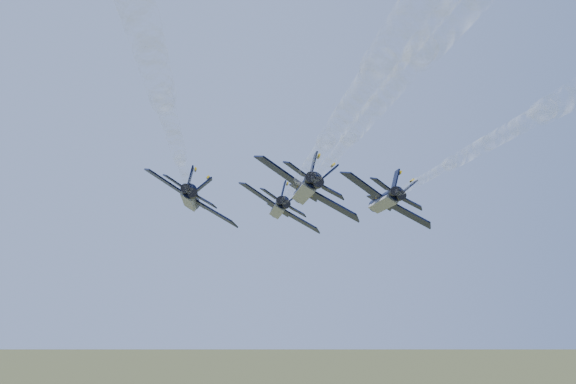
{
  "coord_description": "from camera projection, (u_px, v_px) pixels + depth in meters",
  "views": [
    {
      "loc": [
        -7.94,
        -88.07,
        96.82
      ],
      "look_at": [
        3.64,
        2.0,
        105.84
      ],
      "focal_mm": 50.0,
      "sensor_mm": 36.0,
      "label": 1
    }
  ],
  "objects": [
    {
      "name": "jet_lead",
      "position": [
        279.0,
        208.0,
        101.17
      ],
      "size": [
        10.46,
        15.38,
        6.22
      ],
      "rotation": [
        0.0,
        0.56,
        -0.05
      ],
      "color": "black"
    },
    {
      "name": "jet_left",
      "position": [
        192.0,
        198.0,
        87.76
      ],
      "size": [
        10.46,
        15.38,
        6.22
      ],
      "rotation": [
        0.0,
        0.56,
        -0.05
      ],
      "color": "black"
    },
    {
      "name": "jet_right",
      "position": [
        385.0,
        200.0,
        90.51
      ],
      "size": [
        10.46,
        15.38,
        6.22
      ],
      "rotation": [
        0.0,
        0.56,
        -0.05
      ],
      "color": "black"
    },
    {
      "name": "jet_slot",
      "position": [
        306.0,
        189.0,
        78.13
      ],
      "size": [
        10.46,
        15.38,
        6.22
      ],
      "rotation": [
        0.0,
        0.56,
        -0.05
      ],
      "color": "black"
    },
    {
      "name": "smoke_trail_lead",
      "position": [
        349.0,
        127.0,
        44.62
      ],
      "size": [
        5.68,
        77.24,
        2.62
      ],
      "rotation": [
        0.0,
        0.56,
        -0.05
      ],
      "color": "white"
    },
    {
      "name": "smoke_trail_left",
      "position": [
        132.0,
        65.0,
        31.21
      ],
      "size": [
        5.68,
        77.24,
        2.62
      ],
      "rotation": [
        0.0,
        0.56,
        -0.05
      ],
      "color": "white"
    }
  ]
}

